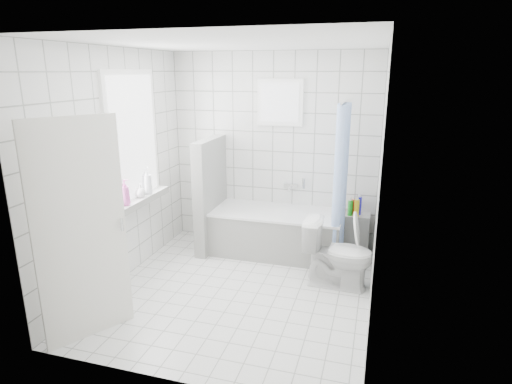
% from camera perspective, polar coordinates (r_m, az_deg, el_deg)
% --- Properties ---
extents(ground, '(3.00, 3.00, 0.00)m').
position_cam_1_polar(ground, '(4.87, -2.34, -13.00)').
color(ground, white).
rests_on(ground, ground).
extents(ceiling, '(3.00, 3.00, 0.00)m').
position_cam_1_polar(ceiling, '(4.27, -2.76, 19.24)').
color(ceiling, white).
rests_on(ceiling, ground).
extents(wall_back, '(2.80, 0.02, 2.60)m').
position_cam_1_polar(wall_back, '(5.80, 2.24, 5.45)').
color(wall_back, white).
rests_on(wall_back, ground).
extents(wall_front, '(2.80, 0.02, 2.60)m').
position_cam_1_polar(wall_front, '(3.07, -11.57, -4.45)').
color(wall_front, white).
rests_on(wall_front, ground).
extents(wall_left, '(0.02, 3.00, 2.60)m').
position_cam_1_polar(wall_left, '(5.01, -17.91, 3.01)').
color(wall_left, white).
rests_on(wall_left, ground).
extents(wall_right, '(0.02, 3.00, 2.60)m').
position_cam_1_polar(wall_right, '(4.17, 16.03, 0.67)').
color(wall_right, white).
rests_on(wall_right, ground).
extents(window_left, '(0.01, 0.90, 1.40)m').
position_cam_1_polar(window_left, '(5.18, -15.94, 6.96)').
color(window_left, white).
rests_on(window_left, wall_left).
extents(window_back, '(0.50, 0.01, 0.50)m').
position_cam_1_polar(window_back, '(5.65, 3.20, 11.81)').
color(window_back, white).
rests_on(window_back, wall_back).
extents(window_sill, '(0.18, 1.02, 0.08)m').
position_cam_1_polar(window_sill, '(5.31, -14.93, -0.95)').
color(window_sill, white).
rests_on(window_sill, wall_left).
extents(door, '(0.45, 0.70, 2.00)m').
position_cam_1_polar(door, '(4.01, -22.28, -5.04)').
color(door, silver).
rests_on(door, ground).
extents(bathtub, '(1.69, 0.77, 0.58)m').
position_cam_1_polar(bathtub, '(5.68, 2.82, -5.37)').
color(bathtub, white).
rests_on(bathtub, ground).
extents(partition_wall, '(0.15, 0.85, 1.50)m').
position_cam_1_polar(partition_wall, '(5.76, -6.08, -0.33)').
color(partition_wall, white).
rests_on(partition_wall, ground).
extents(tiled_ledge, '(0.40, 0.24, 0.55)m').
position_cam_1_polar(tiled_ledge, '(5.80, 12.83, -5.48)').
color(tiled_ledge, white).
rests_on(tiled_ledge, ground).
extents(toilet, '(0.78, 0.46, 0.77)m').
position_cam_1_polar(toilet, '(4.89, 10.91, -8.08)').
color(toilet, white).
rests_on(toilet, ground).
extents(curtain_rod, '(0.02, 0.80, 0.02)m').
position_cam_1_polar(curtain_rod, '(5.16, 11.71, 11.69)').
color(curtain_rod, silver).
rests_on(curtain_rod, wall_back).
extents(shower_curtain, '(0.14, 0.48, 1.78)m').
position_cam_1_polar(shower_curtain, '(5.17, 11.03, 1.62)').
color(shower_curtain, '#558CFB').
rests_on(shower_curtain, curtain_rod).
extents(tub_faucet, '(0.18, 0.06, 0.06)m').
position_cam_1_polar(tub_faucet, '(5.80, 4.63, 0.86)').
color(tub_faucet, silver).
rests_on(tub_faucet, wall_back).
extents(sill_bottles, '(0.14, 0.62, 0.33)m').
position_cam_1_polar(sill_bottles, '(5.20, -15.40, 0.71)').
color(sill_bottles, '#EB5BBD').
rests_on(sill_bottles, window_sill).
extents(ledge_bottles, '(0.17, 0.16, 0.23)m').
position_cam_1_polar(ledge_bottles, '(5.65, 13.07, -1.97)').
color(ledge_bottles, '#189521').
rests_on(ledge_bottles, tiled_ledge).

